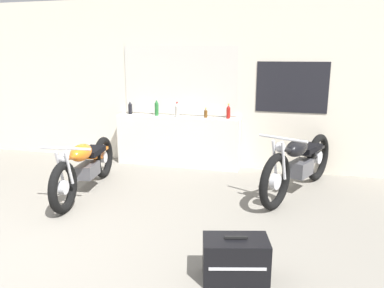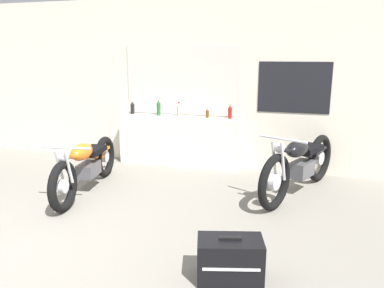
% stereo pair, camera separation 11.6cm
% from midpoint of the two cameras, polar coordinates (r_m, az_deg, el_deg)
% --- Properties ---
extents(wall_back, '(10.00, 0.07, 2.80)m').
position_cam_midpoint_polar(wall_back, '(6.66, -7.90, 9.24)').
color(wall_back, beige).
rests_on(wall_back, ground_plane).
extents(sill_counter, '(2.13, 0.28, 0.86)m').
position_cam_midpoint_polar(sill_counter, '(6.41, -2.72, 0.41)').
color(sill_counter, silver).
rests_on(sill_counter, ground_plane).
extents(bottle_leftmost, '(0.07, 0.07, 0.24)m').
position_cam_midpoint_polar(bottle_leftmost, '(6.64, -9.90, 5.41)').
color(bottle_leftmost, black).
rests_on(bottle_leftmost, sill_counter).
extents(bottle_left_center, '(0.07, 0.07, 0.29)m').
position_cam_midpoint_polar(bottle_left_center, '(6.42, -5.93, 5.48)').
color(bottle_left_center, '#23662D').
rests_on(bottle_left_center, sill_counter).
extents(bottle_center, '(0.07, 0.07, 0.25)m').
position_cam_midpoint_polar(bottle_center, '(6.26, -2.82, 5.15)').
color(bottle_center, '#B7B2A8').
rests_on(bottle_center, sill_counter).
extents(bottle_right_center, '(0.06, 0.06, 0.16)m').
position_cam_midpoint_polar(bottle_right_center, '(6.20, 1.56, 4.69)').
color(bottle_right_center, '#5B3814').
rests_on(bottle_right_center, sill_counter).
extents(bottle_rightmost, '(0.06, 0.06, 0.24)m').
position_cam_midpoint_polar(bottle_rightmost, '(6.13, 5.02, 4.89)').
color(bottle_rightmost, maroon).
rests_on(bottle_rightmost, sill_counter).
extents(motorcycle_orange, '(0.64, 2.00, 0.79)m').
position_cam_midpoint_polar(motorcycle_orange, '(5.40, -16.54, -3.20)').
color(motorcycle_orange, black).
rests_on(motorcycle_orange, ground_plane).
extents(motorcycle_black, '(1.01, 1.99, 0.90)m').
position_cam_midpoint_polar(motorcycle_black, '(5.34, 15.39, -2.89)').
color(motorcycle_black, black).
rests_on(motorcycle_black, ground_plane).
extents(hard_case_black, '(0.62, 0.44, 0.39)m').
position_cam_midpoint_polar(hard_case_black, '(3.37, 5.62, -17.00)').
color(hard_case_black, black).
rests_on(hard_case_black, ground_plane).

